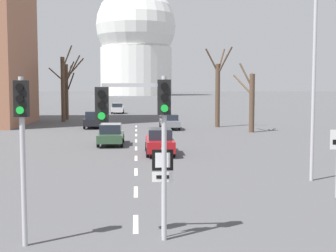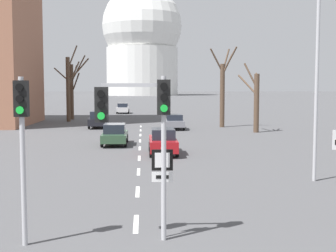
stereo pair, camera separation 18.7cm
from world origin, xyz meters
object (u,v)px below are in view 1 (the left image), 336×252
at_px(traffic_signal_centre_tall, 142,117).
at_px(sedan_mid_centre, 118,108).
at_px(sedan_far_left, 111,134).
at_px(sedan_far_right, 94,120).
at_px(traffic_signal_near_left, 22,128).
at_px(route_sign_post, 163,176).
at_px(street_lamp_right, 306,59).
at_px(sedan_near_right, 160,141).
at_px(sedan_near_left, 170,121).

distance_m(traffic_signal_centre_tall, sedan_mid_centre, 62.59).
bearing_deg(sedan_far_left, sedan_far_right, 99.96).
relative_size(sedan_far_left, sedan_far_right, 1.04).
distance_m(traffic_signal_near_left, sedan_mid_centre, 62.72).
xyz_separation_m(traffic_signal_centre_tall, sedan_far_right, (-4.57, 36.05, -2.60)).
height_order(traffic_signal_near_left, route_sign_post, traffic_signal_near_left).
xyz_separation_m(route_sign_post, sedan_mid_centre, (-3.75, 62.25, -0.94)).
relative_size(traffic_signal_near_left, street_lamp_right, 0.50).
bearing_deg(sedan_far_right, sedan_mid_centre, 86.99).
height_order(sedan_near_right, sedan_far_right, sedan_far_right).
relative_size(traffic_signal_centre_tall, sedan_mid_centre, 1.07).
height_order(traffic_signal_centre_tall, sedan_far_right, traffic_signal_centre_tall).
height_order(sedan_far_left, sedan_far_right, sedan_far_right).
height_order(route_sign_post, sedan_near_left, route_sign_post).
height_order(route_sign_post, sedan_far_left, route_sign_post).
xyz_separation_m(sedan_mid_centre, sedan_far_left, (1.14, -40.79, -0.04)).
xyz_separation_m(sedan_near_right, sedan_mid_centre, (-4.48, 45.73, 0.01)).
height_order(sedan_near_left, sedan_far_right, sedan_far_right).
distance_m(route_sign_post, street_lamp_right, 10.98).
xyz_separation_m(route_sign_post, sedan_far_right, (-5.15, 35.84, -0.90)).
height_order(route_sign_post, sedan_mid_centre, route_sign_post).
bearing_deg(sedan_mid_centre, sedan_near_left, -77.37).
xyz_separation_m(sedan_near_right, sedan_far_right, (-5.88, 19.32, 0.05)).
bearing_deg(street_lamp_right, sedan_near_left, 99.30).
distance_m(sedan_near_left, sedan_mid_centre, 29.07).
height_order(traffic_signal_near_left, sedan_near_left, traffic_signal_near_left).
height_order(sedan_near_left, sedan_mid_centre, sedan_mid_centre).
xyz_separation_m(traffic_signal_near_left, sedan_far_right, (-1.39, 36.27, -2.32)).
bearing_deg(route_sign_post, traffic_signal_near_left, -173.44).
bearing_deg(sedan_near_left, traffic_signal_near_left, -100.50).
relative_size(traffic_signal_near_left, sedan_far_left, 1.01).
distance_m(route_sign_post, sedan_near_right, 16.56).
distance_m(traffic_signal_centre_tall, sedan_near_left, 34.34).
relative_size(sedan_near_right, sedan_far_right, 1.04).
bearing_deg(traffic_signal_near_left, traffic_signal_centre_tall, 4.08).
xyz_separation_m(route_sign_post, sedan_far_left, (-2.62, 21.46, -0.97)).
xyz_separation_m(traffic_signal_centre_tall, sedan_mid_centre, (-3.18, 62.45, -2.64)).
xyz_separation_m(traffic_signal_near_left, street_lamp_right, (10.65, 8.10, 2.35)).
distance_m(traffic_signal_centre_tall, sedan_far_right, 36.43).
bearing_deg(sedan_far_right, traffic_signal_centre_tall, -82.77).
bearing_deg(sedan_near_right, route_sign_post, -92.53).
height_order(street_lamp_right, sedan_far_right, street_lamp_right).
bearing_deg(route_sign_post, sedan_far_right, 98.17).
distance_m(traffic_signal_centre_tall, street_lamp_right, 11.05).
bearing_deg(street_lamp_right, route_sign_post, -131.98).
height_order(sedan_mid_centre, sedan_far_right, sedan_far_right).
bearing_deg(sedan_mid_centre, traffic_signal_near_left, -90.00).
relative_size(traffic_signal_centre_tall, street_lamp_right, 0.50).
bearing_deg(route_sign_post, sedan_near_right, 87.47).
distance_m(street_lamp_right, sedan_far_right, 31.00).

